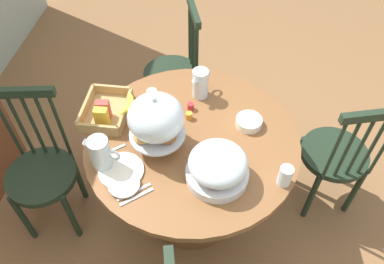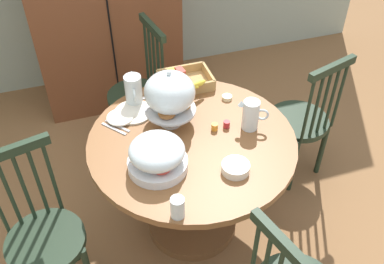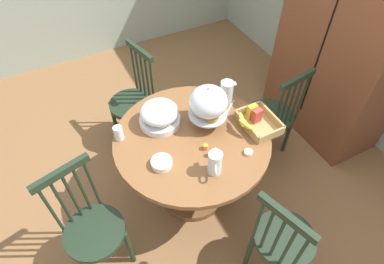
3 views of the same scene
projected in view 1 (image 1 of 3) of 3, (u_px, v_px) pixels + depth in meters
ground_plane at (179, 221)px, 2.51m from camera, size 10.00×10.00×0.00m
dining_table at (192, 165)px, 2.17m from camera, size 1.12×1.12×0.74m
windsor_chair_near_window at (336, 157)px, 2.28m from camera, size 0.42×0.42×0.97m
windsor_chair_by_cabinet at (175, 74)px, 2.78m from camera, size 0.42×0.42×0.97m
windsor_chair_facing_door at (42, 172)px, 2.21m from camera, size 0.41×0.41×0.97m
pastry_stand_with_dome at (156, 119)px, 1.82m from camera, size 0.28×0.28×0.34m
fruit_platter_covered at (218, 167)px, 1.78m from camera, size 0.30×0.30×0.18m
orange_juice_pitcher at (200, 84)px, 2.16m from camera, size 0.16×0.10×0.18m
milk_pitcher at (101, 154)px, 1.83m from camera, size 0.10×0.18×0.18m
cereal_basket at (108, 110)px, 2.07m from camera, size 0.32×0.30×0.12m
china_plate_large at (121, 171)px, 1.86m from camera, size 0.22×0.22×0.01m
china_plate_small at (124, 184)px, 1.79m from camera, size 0.15×0.15×0.01m
cereal_bowl at (249, 122)px, 2.05m from camera, size 0.14×0.14×0.04m
drinking_glass at (285, 176)px, 1.78m from camera, size 0.06×0.06×0.11m
butter_dish at (152, 92)px, 2.21m from camera, size 0.06×0.06×0.02m
jam_jar_strawberry at (191, 106)px, 2.13m from camera, size 0.04×0.04×0.04m
jam_jar_apricot at (189, 116)px, 2.08m from camera, size 0.04×0.04×0.04m
table_knife at (134, 192)px, 1.78m from camera, size 0.12×0.14×0.01m
dinner_fork at (137, 197)px, 1.77m from camera, size 0.12×0.14×0.01m
soup_spoon at (110, 151)px, 1.94m from camera, size 0.12×0.14×0.01m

